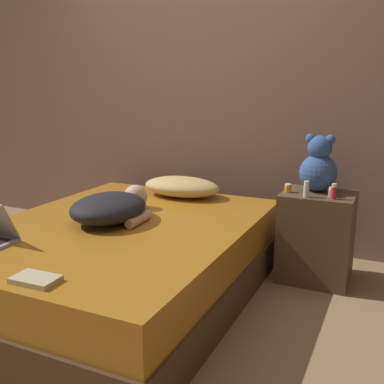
{
  "coord_description": "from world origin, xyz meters",
  "views": [
    {
      "loc": [
        1.5,
        -2.18,
        1.27
      ],
      "look_at": [
        0.37,
        0.25,
        0.64
      ],
      "focal_mm": 42.0,
      "sensor_mm": 36.0,
      "label": 1
    }
  ],
  "objects": [
    {
      "name": "bottle_red",
      "position": [
        1.15,
        0.62,
        0.64
      ],
      "size": [
        0.03,
        0.03,
        0.1
      ],
      "color": "#B72D2D",
      "rests_on": "nightstand"
    },
    {
      "name": "nightstand",
      "position": [
        1.05,
        0.75,
        0.3
      ],
      "size": [
        0.46,
        0.4,
        0.6
      ],
      "color": "brown",
      "rests_on": "ground_plane"
    },
    {
      "name": "book",
      "position": [
        0.15,
        -0.85,
        0.47
      ],
      "size": [
        0.2,
        0.13,
        0.02
      ],
      "rotation": [
        0.0,
        0.0,
        0.04
      ],
      "color": "#C6B793",
      "rests_on": "bed"
    },
    {
      "name": "person_lying",
      "position": [
        -0.08,
        0.04,
        0.55
      ],
      "size": [
        0.46,
        0.69,
        0.17
      ],
      "rotation": [
        0.0,
        0.0,
        0.05
      ],
      "color": "black",
      "rests_on": "bed"
    },
    {
      "name": "bed",
      "position": [
        0.0,
        0.0,
        0.23
      ],
      "size": [
        1.52,
        1.98,
        0.46
      ],
      "color": "#4C331E",
      "rests_on": "ground_plane"
    },
    {
      "name": "pillow",
      "position": [
        0.03,
        0.78,
        0.53
      ],
      "size": [
        0.6,
        0.35,
        0.15
      ],
      "color": "tan",
      "rests_on": "bed"
    },
    {
      "name": "bottle_clear",
      "position": [
        0.99,
        0.6,
        0.65
      ],
      "size": [
        0.04,
        0.04,
        0.1
      ],
      "color": "silver",
      "rests_on": "nightstand"
    },
    {
      "name": "bottle_orange",
      "position": [
        0.86,
        0.68,
        0.62
      ],
      "size": [
        0.04,
        0.04,
        0.06
      ],
      "color": "orange",
      "rests_on": "nightstand"
    },
    {
      "name": "wall_back",
      "position": [
        0.0,
        1.27,
        1.3
      ],
      "size": [
        8.0,
        0.06,
        2.6
      ],
      "color": "#846656",
      "rests_on": "ground_plane"
    },
    {
      "name": "bottle_pink",
      "position": [
        1.14,
        0.68,
        0.62
      ],
      "size": [
        0.05,
        0.05,
        0.06
      ],
      "color": "pink",
      "rests_on": "nightstand"
    },
    {
      "name": "ground_plane",
      "position": [
        0.0,
        0.0,
        0.0
      ],
      "size": [
        12.0,
        12.0,
        0.0
      ],
      "primitive_type": "plane",
      "color": "#937551"
    },
    {
      "name": "teddy_bear",
      "position": [
        1.03,
        0.8,
        0.76
      ],
      "size": [
        0.25,
        0.25,
        0.38
      ],
      "color": "#335693",
      "rests_on": "nightstand"
    }
  ]
}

